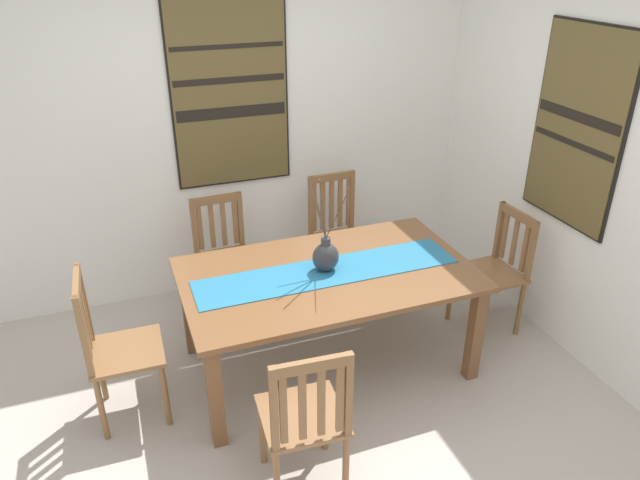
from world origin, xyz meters
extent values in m
cube|color=#B2A89E|center=(0.00, 0.00, -0.01)|extent=(6.40, 6.40, 0.03)
cube|color=silver|center=(0.00, 1.86, 1.35)|extent=(6.40, 0.12, 2.70)
cube|color=silver|center=(1.86, 0.00, 1.35)|extent=(0.12, 6.40, 2.70)
cube|color=brown|center=(0.14, 0.48, 0.71)|extent=(1.86, 1.09, 0.03)
cube|color=brown|center=(-0.71, 0.02, 0.35)|extent=(0.08, 0.08, 0.69)
cube|color=brown|center=(0.99, 0.02, 0.35)|extent=(0.08, 0.08, 0.69)
cube|color=brown|center=(-0.71, 0.95, 0.35)|extent=(0.08, 0.08, 0.69)
cube|color=brown|center=(0.99, 0.95, 0.35)|extent=(0.08, 0.08, 0.69)
cube|color=#236B93|center=(0.14, 0.48, 0.73)|extent=(1.71, 0.36, 0.01)
ellipsoid|color=#333338|center=(0.14, 0.51, 0.82)|extent=(0.17, 0.15, 0.19)
cylinder|color=#333338|center=(0.14, 0.51, 0.94)|extent=(0.06, 0.06, 0.05)
cylinder|color=brown|center=(0.18, 0.41, 1.16)|extent=(0.08, 0.20, 0.40)
cylinder|color=brown|center=(0.10, 0.57, 1.15)|extent=(0.07, 0.14, 0.37)
cylinder|color=brown|center=(0.09, 0.52, 1.17)|extent=(0.10, 0.03, 0.42)
cylinder|color=brown|center=(0.10, 0.47, 1.18)|extent=(0.08, 0.09, 0.43)
cube|color=brown|center=(-0.35, 1.33, 0.46)|extent=(0.44, 0.44, 0.03)
cylinder|color=brown|center=(-0.16, 1.16, 0.22)|extent=(0.04, 0.04, 0.45)
cylinder|color=brown|center=(-0.52, 1.14, 0.22)|extent=(0.04, 0.04, 0.45)
cylinder|color=brown|center=(-0.18, 1.51, 0.22)|extent=(0.04, 0.04, 0.45)
cylinder|color=brown|center=(-0.54, 1.50, 0.22)|extent=(0.04, 0.04, 0.45)
cube|color=brown|center=(-0.18, 1.52, 0.70)|extent=(0.04, 0.04, 0.45)
cube|color=brown|center=(-0.54, 1.51, 0.70)|extent=(0.04, 0.04, 0.45)
cube|color=brown|center=(-0.36, 1.52, 0.89)|extent=(0.38, 0.05, 0.06)
cube|color=brown|center=(-0.22, 1.52, 0.68)|extent=(0.04, 0.02, 0.36)
cube|color=brown|center=(-0.31, 1.52, 0.68)|extent=(0.04, 0.02, 0.36)
cube|color=brown|center=(-0.40, 1.52, 0.68)|extent=(0.04, 0.02, 0.36)
cube|color=brown|center=(-0.50, 1.51, 0.68)|extent=(0.04, 0.02, 0.36)
cube|color=brown|center=(0.58, 1.33, 0.46)|extent=(0.43, 0.43, 0.03)
cylinder|color=brown|center=(0.77, 1.16, 0.22)|extent=(0.04, 0.04, 0.45)
cylinder|color=brown|center=(0.41, 1.15, 0.22)|extent=(0.04, 0.04, 0.45)
cylinder|color=brown|center=(0.76, 1.52, 0.22)|extent=(0.04, 0.04, 0.45)
cylinder|color=brown|center=(0.40, 1.50, 0.22)|extent=(0.04, 0.04, 0.45)
cube|color=brown|center=(0.75, 1.53, 0.72)|extent=(0.04, 0.04, 0.51)
cube|color=brown|center=(0.40, 1.51, 0.72)|extent=(0.04, 0.04, 0.51)
cube|color=brown|center=(0.58, 1.52, 0.95)|extent=(0.38, 0.04, 0.06)
cube|color=brown|center=(0.73, 1.52, 0.71)|extent=(0.04, 0.02, 0.42)
cube|color=brown|center=(0.65, 1.52, 0.71)|extent=(0.04, 0.02, 0.42)
cube|color=brown|center=(0.58, 1.52, 0.71)|extent=(0.04, 0.02, 0.42)
cube|color=brown|center=(0.50, 1.52, 0.71)|extent=(0.04, 0.02, 0.42)
cube|color=brown|center=(0.42, 1.52, 0.71)|extent=(0.04, 0.02, 0.42)
cube|color=brown|center=(-0.34, -0.40, 0.46)|extent=(0.45, 0.45, 0.03)
cylinder|color=brown|center=(-0.50, -0.21, 0.22)|extent=(0.04, 0.04, 0.45)
cylinder|color=brown|center=(-0.14, -0.23, 0.22)|extent=(0.04, 0.04, 0.45)
cylinder|color=brown|center=(-0.17, -0.59, 0.22)|extent=(0.04, 0.04, 0.45)
cube|color=brown|center=(-0.53, -0.58, 0.71)|extent=(0.04, 0.04, 0.49)
cube|color=brown|center=(-0.17, -0.60, 0.71)|extent=(0.04, 0.04, 0.49)
cube|color=brown|center=(-0.35, -0.59, 0.93)|extent=(0.38, 0.06, 0.06)
cube|color=brown|center=(-0.49, -0.58, 0.70)|extent=(0.04, 0.02, 0.40)
cube|color=brown|center=(-0.39, -0.59, 0.70)|extent=(0.04, 0.02, 0.40)
cube|color=brown|center=(-0.30, -0.59, 0.70)|extent=(0.04, 0.02, 0.40)
cube|color=brown|center=(-0.21, -0.60, 0.70)|extent=(0.04, 0.02, 0.40)
cube|color=brown|center=(-1.14, 0.46, 0.46)|extent=(0.43, 0.43, 0.03)
cylinder|color=brown|center=(-0.95, 0.63, 0.22)|extent=(0.04, 0.04, 0.45)
cylinder|color=brown|center=(-0.96, 0.27, 0.22)|extent=(0.04, 0.04, 0.45)
cylinder|color=brown|center=(-1.31, 0.64, 0.22)|extent=(0.04, 0.04, 0.45)
cylinder|color=brown|center=(-1.32, 0.28, 0.22)|extent=(0.04, 0.04, 0.45)
cube|color=brown|center=(-1.32, 0.64, 0.73)|extent=(0.04, 0.04, 0.52)
cube|color=brown|center=(-1.33, 0.28, 0.73)|extent=(0.04, 0.04, 0.52)
cube|color=brown|center=(-1.33, 0.46, 0.96)|extent=(0.04, 0.38, 0.06)
cube|color=brown|center=(-1.33, 0.60, 0.71)|extent=(0.02, 0.04, 0.43)
cube|color=brown|center=(-1.33, 0.51, 0.71)|extent=(0.02, 0.04, 0.43)
cube|color=brown|center=(-1.33, 0.42, 0.71)|extent=(0.02, 0.04, 0.43)
cube|color=brown|center=(-1.33, 0.33, 0.71)|extent=(0.02, 0.04, 0.43)
cube|color=brown|center=(1.40, 0.48, 0.46)|extent=(0.43, 0.43, 0.03)
cylinder|color=brown|center=(1.22, 0.30, 0.22)|extent=(0.04, 0.04, 0.45)
cylinder|color=brown|center=(1.21, 0.66, 0.22)|extent=(0.04, 0.04, 0.45)
cylinder|color=brown|center=(1.58, 0.31, 0.22)|extent=(0.04, 0.04, 0.45)
cylinder|color=brown|center=(1.57, 0.67, 0.22)|extent=(0.04, 0.04, 0.45)
cube|color=brown|center=(1.59, 0.31, 0.70)|extent=(0.04, 0.04, 0.45)
cube|color=brown|center=(1.58, 0.67, 0.70)|extent=(0.04, 0.04, 0.45)
cube|color=brown|center=(1.59, 0.49, 0.89)|extent=(0.04, 0.38, 0.06)
cube|color=brown|center=(1.59, 0.37, 0.68)|extent=(0.02, 0.04, 0.36)
cube|color=brown|center=(1.59, 0.49, 0.68)|extent=(0.02, 0.04, 0.36)
cube|color=brown|center=(1.58, 0.60, 0.68)|extent=(0.02, 0.04, 0.36)
cube|color=black|center=(-0.14, 1.80, 1.60)|extent=(0.89, 0.04, 1.39)
cube|color=brown|center=(-0.14, 1.78, 1.60)|extent=(0.86, 0.01, 1.36)
cube|color=black|center=(-0.14, 1.77, 1.47)|extent=(0.83, 0.00, 0.09)
cube|color=black|center=(-0.14, 1.77, 1.95)|extent=(0.83, 0.00, 0.03)
cube|color=black|center=(-0.14, 1.77, 1.71)|extent=(0.83, 0.00, 0.05)
cube|color=black|center=(1.80, 0.32, 1.55)|extent=(0.04, 0.77, 1.29)
cube|color=brown|center=(1.78, 0.32, 1.55)|extent=(0.01, 0.74, 1.26)
cube|color=black|center=(1.77, 0.32, 1.45)|extent=(0.00, 0.71, 0.04)
cube|color=black|center=(1.77, 0.32, 1.63)|extent=(0.00, 0.71, 0.07)
camera|label=1|loc=(-1.05, -2.58, 2.63)|focal=33.29mm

